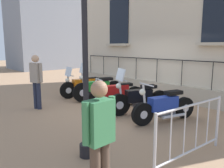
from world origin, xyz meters
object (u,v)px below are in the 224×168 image
motorcycle_green (98,88)px  pedestrian_walking (100,135)px  motorcycle_orange (84,86)px  lamppost (84,17)px  motorcycle_red (116,95)px  pedestrian_standing (36,79)px  motorcycle_black (139,99)px  motorcycle_blue (164,107)px  crowd_barrier (191,130)px

motorcycle_green → pedestrian_walking: bearing=52.1°
motorcycle_orange → lamppost: lamppost is taller
motorcycle_red → pedestrian_standing: pedestrian_standing is taller
motorcycle_black → motorcycle_blue: 0.97m
motorcycle_orange → lamppost: (2.87, 4.25, 2.08)m
motorcycle_blue → pedestrian_standing: (2.04, -3.52, 0.59)m
motorcycle_black → lamppost: bearing=23.1°
motorcycle_green → motorcycle_blue: motorcycle_green is taller
lamppost → pedestrian_walking: (0.56, 1.10, -1.62)m
motorcycle_green → crowd_barrier: motorcycle_green is taller
motorcycle_red → motorcycle_blue: (0.08, 2.00, -0.00)m
motorcycle_orange → motorcycle_green: bearing=90.8°
motorcycle_green → motorcycle_blue: size_ratio=0.99×
motorcycle_orange → lamppost: 5.53m
motorcycle_green → pedestrian_standing: pedestrian_standing is taller
motorcycle_green → lamppost: lamppost is taller
lamppost → motorcycle_red: bearing=-141.4°
motorcycle_red → pedestrian_standing: 2.67m
crowd_barrier → pedestrian_walking: 1.92m
motorcycle_red → motorcycle_black: 1.04m
motorcycle_red → lamppost: size_ratio=0.51×
motorcycle_red → pedestrian_standing: size_ratio=1.17×
motorcycle_red → pedestrian_walking: (3.34, 3.32, 0.49)m
crowd_barrier → motorcycle_orange: bearing=-105.6°
motorcycle_blue → pedestrian_standing: pedestrian_standing is taller
crowd_barrier → pedestrian_standing: pedestrian_standing is taller
pedestrian_standing → pedestrian_walking: bearing=75.8°
lamppost → pedestrian_standing: 4.09m
lamppost → pedestrian_walking: lamppost is taller
lamppost → pedestrian_standing: lamppost is taller
pedestrian_walking → pedestrian_standing: bearing=-104.2°
motorcycle_black → pedestrian_walking: pedestrian_walking is taller
motorcycle_green → motorcycle_black: 2.15m
motorcycle_green → pedestrian_walking: size_ratio=1.22×
motorcycle_red → motorcycle_blue: size_ratio=1.04×
lamppost → pedestrian_walking: bearing=62.9°
motorcycle_blue → pedestrian_standing: size_ratio=1.13×
motorcycle_black → motorcycle_blue: bearing=85.3°
motorcycle_black → lamppost: size_ratio=0.49×
motorcycle_orange → motorcycle_red: 2.03m
lamppost → crowd_barrier: bearing=134.6°
motorcycle_orange → crowd_barrier: size_ratio=1.09×
motorcycle_red → motorcycle_orange: bearing=-92.4°
crowd_barrier → motorcycle_blue: bearing=-131.8°
motorcycle_blue → pedestrian_standing: 4.11m
pedestrian_standing → motorcycle_black: bearing=129.6°
motorcycle_orange → motorcycle_green: motorcycle_green is taller
pedestrian_walking → crowd_barrier: bearing=172.8°
motorcycle_green → lamppost: size_ratio=0.49×
motorcycle_green → motorcycle_orange: bearing=-89.2°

